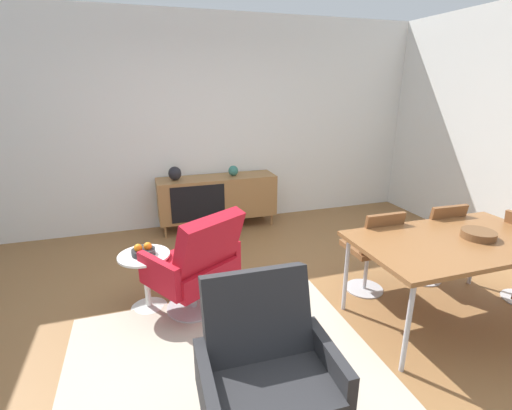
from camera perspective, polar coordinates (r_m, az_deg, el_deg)
name	(u,v)px	position (r m, az deg, el deg)	size (l,w,h in m)	color
ground_plane	(262,325)	(3.22, 0.92, -18.14)	(8.32, 8.32, 0.00)	olive
wall_back	(201,124)	(5.15, -8.58, 12.38)	(6.80, 0.12, 2.80)	silver
sideboard	(217,197)	(5.06, -6.07, 1.28)	(1.60, 0.45, 0.72)	olive
vase_cobalt	(233,171)	(5.03, -3.56, 5.36)	(0.13, 0.13, 0.14)	#337266
vase_sculptural_dark	(175,173)	(4.89, -12.54, 4.83)	(0.17, 0.17, 0.18)	black
dining_table	(455,245)	(3.33, 28.56, -5.43)	(1.60, 0.90, 0.74)	brown
wooden_bowl_on_table	(478,234)	(3.43, 31.36, -3.94)	(0.26, 0.26, 0.06)	brown
dining_chair_back_right	(433,239)	(4.01, 25.91, -4.75)	(0.42, 0.44, 0.86)	brown
dining_chair_back_left	(372,248)	(3.58, 17.69, -6.41)	(0.40, 0.43, 0.86)	brown
lounge_chair_red	(196,263)	(3.19, -9.28, -8.91)	(0.89, 0.88, 0.95)	red
armchair_black_shell	(266,368)	(2.14, 1.56, -24.12)	(0.73, 0.67, 0.95)	#262628
side_table_round	(146,275)	(3.40, -16.78, -10.41)	(0.44, 0.44, 0.52)	white
fruit_bowl	(143,251)	(3.30, -17.15, -6.82)	(0.20, 0.20, 0.11)	#262628
area_rug	(223,359)	(2.90, -5.23, -22.85)	(2.20, 1.70, 0.01)	#B7AD99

